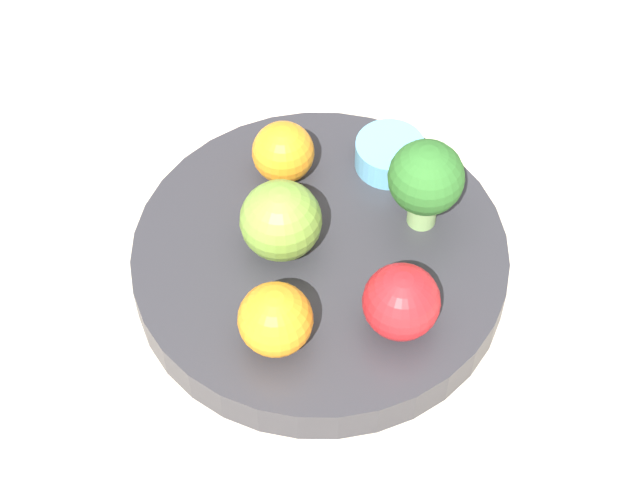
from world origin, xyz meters
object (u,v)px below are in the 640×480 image
Objects in this scene: apple_green at (401,302)px; small_cup at (390,154)px; orange_back at (283,152)px; bowl at (320,261)px; broccoli at (426,180)px; apple_red at (281,222)px; orange_front at (275,319)px.

apple_green is 0.14m from small_cup.
small_cup is at bearing -77.64° from orange_back.
broccoli is (0.03, -0.07, 0.06)m from bowl.
apple_red is 1.11× the size of apple_green.
broccoli is 0.10m from apple_red.
apple_green is at bearing -142.93° from orange_back.
orange_back is 0.08m from small_cup.
orange_back is (0.12, 0.09, -0.00)m from apple_green.
bowl is 3.61× the size of broccoli.
apple_green is 1.04× the size of orange_front.
broccoli is 0.09m from apple_green.
apple_red reaches higher than orange_back.
orange_back is (0.07, 0.03, 0.04)m from bowl.
orange_back is (0.03, 0.10, -0.02)m from broccoli.
small_cup is at bearing 27.56° from broccoli.
broccoli is 1.61× the size of orange_back.
orange_front is 1.08× the size of orange_back.
orange_front is at bearing 158.66° from small_cup.
bowl is 0.08m from orange_back.
apple_red is 0.11m from small_cup.
apple_red reaches higher than orange_front.
broccoli reaches higher than apple_red.
bowl is 0.10m from broccoli.
bowl is 5.19× the size of small_cup.
small_cup is (0.05, 0.03, -0.03)m from broccoli.
apple_red is at bearing 92.35° from bowl.
bowl is 0.05m from apple_red.
apple_green is 1.00× the size of small_cup.
broccoli is 1.49× the size of orange_front.
bowl is at bearing 46.45° from apple_green.
apple_red is at bearing 109.63° from broccoli.
apple_red is 0.08m from orange_front.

